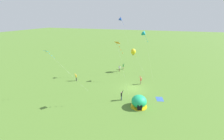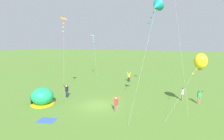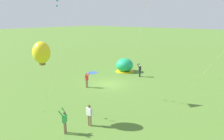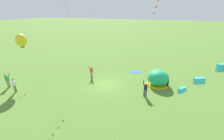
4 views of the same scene
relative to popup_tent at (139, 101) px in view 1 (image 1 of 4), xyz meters
name	(u,v)px [view 1 (image 1 of 4)]	position (x,y,z in m)	size (l,w,h in m)	color
ground_plane	(133,88)	(6.61, 2.25, -1.00)	(300.00, 300.00, 0.00)	#517A2D
popup_tent	(139,101)	(0.00, 0.00, 0.00)	(2.81, 2.81, 2.10)	#1EAD6B
picnic_blanket	(160,99)	(3.73, -3.40, -0.99)	(1.70, 1.30, 0.01)	#3359A5
person_far_back	(119,68)	(16.09, 8.03, -0.03)	(0.29, 0.58, 1.72)	#8C7251
person_center_field	(121,95)	(1.12, 3.43, 0.00)	(0.67, 0.52, 1.89)	#1E2347
person_strolling	(123,66)	(18.04, 7.43, 0.00)	(0.72, 0.64, 1.89)	#8C7251
person_near_tent	(76,77)	(6.35, 16.22, 0.00)	(0.72, 0.63, 1.89)	black
person_arms_raised	(141,80)	(9.35, 1.02, 0.00)	(0.68, 0.47, 1.89)	#8C7251
kite_cyan	(49,54)	(-1.44, 16.36, 7.54)	(4.34, 6.19, 9.31)	silver
kite_orange	(118,46)	(0.65, 4.01, 9.30)	(1.57, 2.66, 11.12)	silver
kite_blue	(121,20)	(14.32, 7.42, 13.07)	(3.13, 5.17, 14.68)	silver
kite_teal	(144,34)	(13.22, 1.43, 9.94)	(2.49, 4.07, 11.64)	silver
kite_yellow	(133,52)	(17.62, 4.58, 4.62)	(3.77, 4.91, 6.48)	silver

